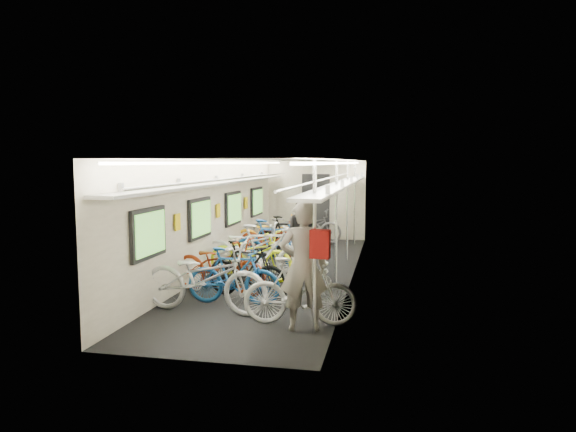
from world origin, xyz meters
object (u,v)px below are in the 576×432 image
at_px(bicycle_1, 233,276).
at_px(passenger_mid, 304,235).
at_px(bicycle_0, 205,278).
at_px(passenger_near, 303,266).
at_px(backpack, 320,244).

xyz_separation_m(bicycle_1, passenger_mid, (0.80, 2.29, 0.38)).
distance_m(bicycle_0, bicycle_1, 0.60).
xyz_separation_m(bicycle_0, bicycle_1, (0.31, 0.51, -0.07)).
height_order(bicycle_0, passenger_mid, passenger_mid).
bearing_deg(bicycle_0, bicycle_1, -25.74).
distance_m(bicycle_1, passenger_near, 1.78).
relative_size(bicycle_1, passenger_mid, 0.92).
bearing_deg(passenger_near, bicycle_1, -49.49).
relative_size(bicycle_0, bicycle_1, 1.32).
relative_size(passenger_mid, backpack, 4.54).
bearing_deg(backpack, bicycle_0, 161.20).
bearing_deg(passenger_mid, bicycle_1, 106.25).
bearing_deg(backpack, passenger_near, 138.58).
bearing_deg(passenger_near, bicycle_0, -29.67).
height_order(passenger_near, backpack, passenger_near).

